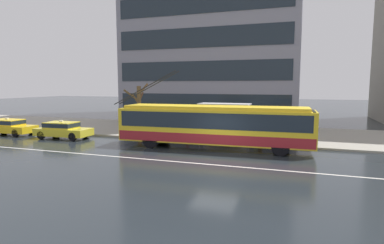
{
  "coord_description": "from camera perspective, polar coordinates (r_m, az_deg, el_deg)",
  "views": [
    {
      "loc": [
        4.4,
        -16.69,
        4.1
      ],
      "look_at": [
        -2.27,
        2.75,
        1.69
      ],
      "focal_mm": 29.71,
      "sensor_mm": 36.0,
      "label": 1
    }
  ],
  "objects": [
    {
      "name": "taxi_queued_behind_bus",
      "position": [
        26.36,
        -22.19,
        -1.22
      ],
      "size": [
        4.3,
        2.0,
        1.39
      ],
      "color": "yellow",
      "rests_on": "ground_plane"
    },
    {
      "name": "ground_plane",
      "position": [
        17.74,
        4.07,
        -6.69
      ],
      "size": [
        160.0,
        160.0,
        0.0
      ],
      "primitive_type": "plane",
      "color": "#20262B"
    },
    {
      "name": "pedestrian_at_shelter",
      "position": [
        23.88,
        11.38,
        0.94
      ],
      "size": [
        1.47,
        1.47,
        2.01
      ],
      "color": "#4A5143",
      "rests_on": "sidewalk_slab"
    },
    {
      "name": "pedestrian_walking_past",
      "position": [
        24.49,
        -0.83,
        -0.35
      ],
      "size": [
        0.44,
        0.44,
        1.62
      ],
      "color": "#57424B",
      "rests_on": "sidewalk_slab"
    },
    {
      "name": "lane_centre_line",
      "position": [
        16.62,
        2.99,
        -7.6
      ],
      "size": [
        72.0,
        0.14,
        0.01
      ],
      "primitive_type": "cube",
      "color": "silver",
      "rests_on": "ground_plane"
    },
    {
      "name": "pedestrian_approaching_curb",
      "position": [
        22.66,
        12.24,
        -1.11
      ],
      "size": [
        0.43,
        0.43,
        1.61
      ],
      "color": "black",
      "rests_on": "sidewalk_slab"
    },
    {
      "name": "taxi_far_behind",
      "position": [
        30.37,
        -30.09,
        -0.64
      ],
      "size": [
        4.59,
        1.78,
        1.39
      ],
      "color": "yellow",
      "rests_on": "ground_plane"
    },
    {
      "name": "bus_shelter",
      "position": [
        23.85,
        5.97,
        1.76
      ],
      "size": [
        3.77,
        1.64,
        2.59
      ],
      "color": "gray",
      "rests_on": "sidewalk_slab"
    },
    {
      "name": "sidewalk_slab",
      "position": [
        26.99,
        9.33,
        -1.99
      ],
      "size": [
        80.0,
        10.0,
        0.14
      ],
      "primitive_type": "cube",
      "color": "#9B9588",
      "rests_on": "ground_plane"
    },
    {
      "name": "street_tree_bare",
      "position": [
        27.42,
        -9.53,
        2.85
      ],
      "size": [
        1.84,
        1.52,
        4.11
      ],
      "color": "brown",
      "rests_on": "sidewalk_slab"
    },
    {
      "name": "trolleybus",
      "position": [
        20.57,
        3.99,
        -0.52
      ],
      "size": [
        13.3,
        3.02,
        5.04
      ],
      "color": "yellow",
      "rests_on": "ground_plane"
    },
    {
      "name": "office_tower_corner_left",
      "position": [
        43.71,
        4.42,
        20.85
      ],
      "size": [
        21.32,
        14.31,
        29.59
      ],
      "color": "gray",
      "rests_on": "ground_plane"
    }
  ]
}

